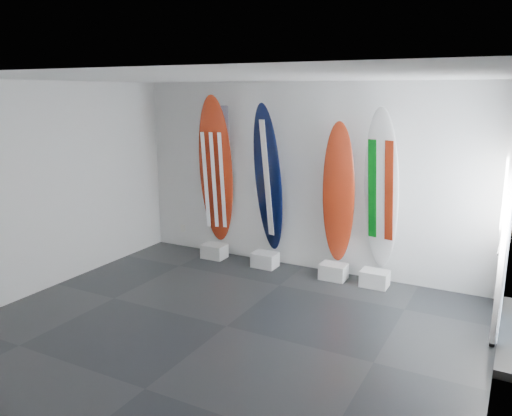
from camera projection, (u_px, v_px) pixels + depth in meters
The scene contains 16 objects.
floor at pixel (226, 326), 6.32m from camera, with size 6.00×6.00×0.00m, color black.
ceiling at pixel (223, 77), 5.64m from camera, with size 6.00×6.00×0.00m, color white.
wall_back at pixel (306, 178), 8.13m from camera, with size 6.00×6.00×0.00m, color silver.
wall_front at pixel (52, 275), 3.83m from camera, with size 6.00×6.00×0.00m, color silver.
wall_left at pixel (48, 187), 7.35m from camera, with size 5.00×5.00×0.00m, color silver.
wall_right at pixel (507, 244), 4.61m from camera, with size 5.00×5.00×0.00m, color silver.
display_block_usa at pixel (214, 251), 8.88m from camera, with size 0.40×0.30×0.24m, color silver.
surfboard_usa at pixel (216, 171), 8.65m from camera, with size 0.59×0.08×2.59m, color maroon.
display_block_navy at pixel (265, 260), 8.43m from camera, with size 0.40×0.30×0.24m, color silver.
surfboard_navy at pixel (268, 179), 8.21m from camera, with size 0.56×0.08×2.46m, color black.
display_block_swiss at pixel (333, 271), 7.88m from camera, with size 0.40×0.30×0.24m, color silver.
surfboard_swiss at pixel (338, 194), 7.69m from camera, with size 0.50×0.08×2.20m, color maroon.
display_block_italy at pixel (375, 279), 7.59m from camera, with size 0.40×0.30×0.24m, color silver.
surfboard_italy at pixel (381, 190), 7.37m from camera, with size 0.55×0.08×2.42m, color white.
wall_outlet at pixel (183, 228), 9.49m from camera, with size 0.09×0.02×0.13m, color silver.
glass_door at pixel (509, 216), 5.97m from camera, with size 0.12×1.16×2.85m, color white, non-canonical shape.
Camera 1 is at (3.05, -4.97, 2.86)m, focal length 35.67 mm.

